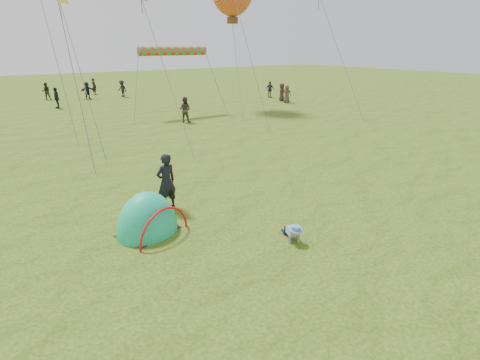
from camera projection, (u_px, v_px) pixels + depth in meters
ground at (259, 239)px, 10.28m from camera, size 140.00×140.00×0.00m
crawling_toddler at (293, 231)px, 10.13m from camera, size 0.69×0.81×0.52m
popup_tent at (148, 232)px, 10.67m from camera, size 2.26×2.07×2.39m
standing_adult at (166, 182)px, 11.88m from camera, size 0.73×0.54×1.85m
crowd_person_0 at (94, 86)px, 39.73m from camera, size 0.56×0.71×1.69m
crowd_person_1 at (46, 91)px, 35.90m from camera, size 0.82×0.66×1.61m
crowd_person_4 at (282, 92)px, 35.11m from camera, size 0.92×0.95×1.64m
crowd_person_7 at (185, 110)px, 25.44m from camera, size 1.05×1.05×1.72m
crowd_person_8 at (270, 89)px, 37.41m from camera, size 0.75×1.01×1.59m
crowd_person_9 at (122, 89)px, 37.92m from camera, size 0.99×1.22×1.65m
crowd_person_10 at (287, 94)px, 33.99m from camera, size 0.89×0.92×1.59m
crowd_person_11 at (87, 91)px, 36.37m from camera, size 1.58×0.99×1.63m
crowd_person_14 at (57, 98)px, 31.08m from camera, size 0.74×1.08×1.71m
rainbow_tube_kite at (173, 51)px, 27.27m from camera, size 5.26×0.64×0.64m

